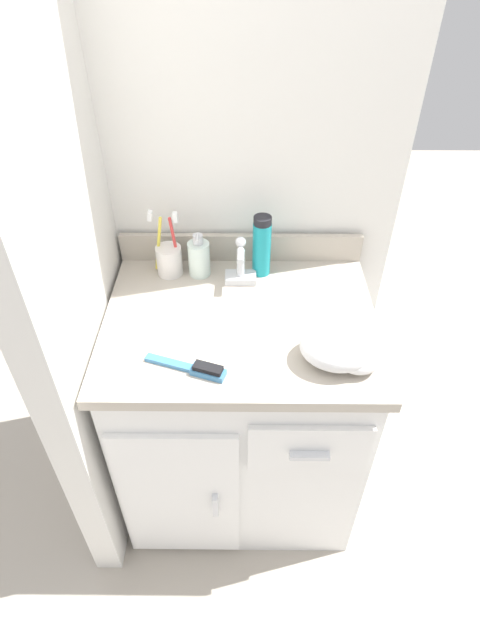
% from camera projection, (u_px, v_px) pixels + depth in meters
% --- Properties ---
extents(ground_plane, '(6.00, 6.00, 0.00)m').
position_uv_depth(ground_plane, '(240.00, 477.00, 1.83)').
color(ground_plane, '#ADA393').
extents(wall_back, '(0.91, 0.08, 2.20)m').
position_uv_depth(wall_back, '(241.00, 148.00, 1.36)').
color(wall_back, silver).
rests_on(wall_back, ground_plane).
extents(wall_left, '(0.08, 0.65, 2.20)m').
position_uv_depth(wall_left, '(55.00, 208.00, 1.11)').
color(wall_left, silver).
rests_on(wall_left, ground_plane).
extents(vanity, '(0.73, 0.59, 0.77)m').
position_uv_depth(vanity, '(240.00, 408.00, 1.57)').
color(vanity, white).
rests_on(vanity, ground_plane).
extents(backsplash, '(0.73, 0.02, 0.09)m').
position_uv_depth(backsplash, '(241.00, 247.00, 1.50)').
color(backsplash, '#B2A899').
rests_on(backsplash, vanity).
extents(sink_faucet, '(0.09, 0.09, 0.14)m').
position_uv_depth(sink_faucet, '(241.00, 267.00, 1.42)').
color(sink_faucet, silver).
rests_on(sink_faucet, vanity).
extents(toothbrush_cup, '(0.09, 0.07, 0.20)m').
position_uv_depth(toothbrush_cup, '(169.00, 259.00, 1.45)').
color(toothbrush_cup, silver).
rests_on(toothbrush_cup, vanity).
extents(soap_dispenser, '(0.06, 0.07, 0.14)m').
position_uv_depth(soap_dispenser, '(199.00, 258.00, 1.44)').
color(soap_dispenser, silver).
rests_on(soap_dispenser, vanity).
extents(shaving_cream_can, '(0.05, 0.05, 0.19)m').
position_uv_depth(shaving_cream_can, '(262.00, 246.00, 1.42)').
color(shaving_cream_can, teal).
rests_on(shaving_cream_can, vanity).
extents(hairbrush, '(0.20, 0.09, 0.03)m').
position_uv_depth(hairbrush, '(196.00, 368.00, 1.17)').
color(hairbrush, teal).
rests_on(hairbrush, vanity).
extents(hand_towel, '(0.19, 0.16, 0.09)m').
position_uv_depth(hand_towel, '(343.00, 349.00, 1.18)').
color(hand_towel, white).
rests_on(hand_towel, vanity).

